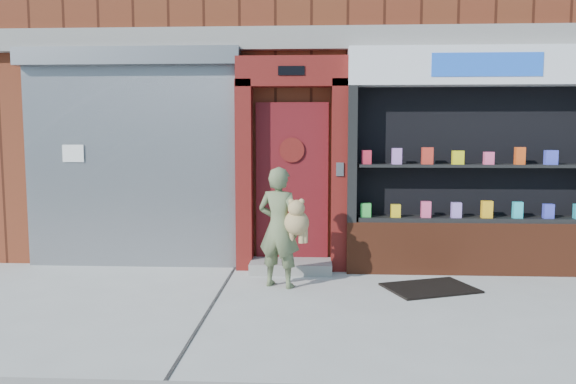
{
  "coord_description": "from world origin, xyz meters",
  "views": [
    {
      "loc": [
        -0.41,
        -5.78,
        1.87
      ],
      "look_at": [
        -0.76,
        1.0,
        1.17
      ],
      "focal_mm": 35.0,
      "sensor_mm": 36.0,
      "label": 1
    }
  ],
  "objects": [
    {
      "name": "ground",
      "position": [
        0.0,
        0.0,
        0.0
      ],
      "size": [
        80.0,
        80.0,
        0.0
      ],
      "primitive_type": "plane",
      "color": "#9E9E99",
      "rests_on": "ground"
    },
    {
      "name": "building",
      "position": [
        -0.0,
        5.99,
        4.0
      ],
      "size": [
        12.0,
        8.16,
        8.0
      ],
      "color": "#612716",
      "rests_on": "ground"
    },
    {
      "name": "shutter_bay",
      "position": [
        -3.0,
        1.93,
        1.72
      ],
      "size": [
        3.1,
        0.3,
        3.04
      ],
      "color": "gray",
      "rests_on": "ground"
    },
    {
      "name": "red_door_bay",
      "position": [
        -0.75,
        1.86,
        1.46
      ],
      "size": [
        1.52,
        0.58,
        2.9
      ],
      "color": "#5C120F",
      "rests_on": "ground"
    },
    {
      "name": "pharmacy_bay",
      "position": [
        1.75,
        1.81,
        1.37
      ],
      "size": [
        3.5,
        0.41,
        3.0
      ],
      "color": "maroon",
      "rests_on": "ground"
    },
    {
      "name": "woman",
      "position": [
        -0.84,
        0.95,
        0.75
      ],
      "size": [
        0.68,
        0.52,
        1.47
      ],
      "color": "#5D6A45",
      "rests_on": "ground"
    },
    {
      "name": "doormat",
      "position": [
        0.97,
        0.93,
        0.01
      ],
      "size": [
        1.21,
        1.03,
        0.03
      ],
      "primitive_type": "cube",
      "rotation": [
        0.0,
        0.0,
        0.36
      ],
      "color": "black",
      "rests_on": "ground"
    }
  ]
}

